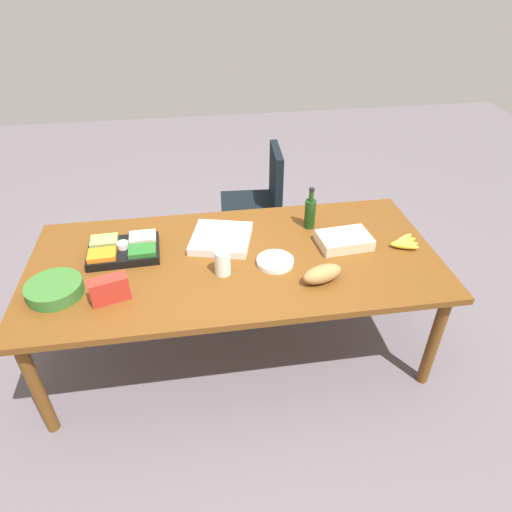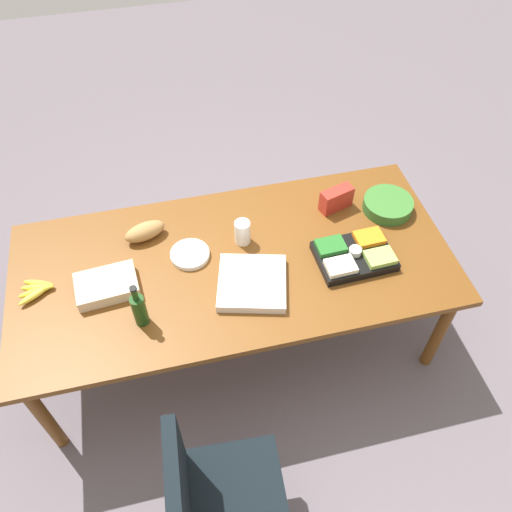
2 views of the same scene
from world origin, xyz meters
name	(u,v)px [view 2 (image 2 of 2)]	position (x,y,z in m)	size (l,w,h in m)	color
ground_plane	(237,333)	(0.00, 0.00, 0.00)	(10.00, 10.00, 0.00)	#645A62
conference_table	(234,268)	(0.00, 0.00, 0.69)	(2.45, 1.14, 0.75)	brown
office_chair	(222,503)	(0.30, 1.13, 0.38)	(0.56, 0.56, 0.96)	gray
salad_bowl	(388,205)	(-1.00, -0.19, 0.79)	(0.30, 0.30, 0.07)	#366E2B
bread_loaf	(145,231)	(0.46, -0.30, 0.80)	(0.24, 0.11, 0.10)	#A67742
mayo_jar	(242,232)	(-0.08, -0.14, 0.83)	(0.09, 0.09, 0.15)	white
wine_bottle	(139,309)	(0.53, 0.28, 0.86)	(0.09, 0.09, 0.28)	#173B12
veggie_tray	(354,255)	(-0.66, 0.14, 0.79)	(0.43, 0.32, 0.09)	black
paper_plate_stack	(190,254)	(0.23, -0.10, 0.77)	(0.22, 0.22, 0.03)	white
sheet_cake	(107,285)	(0.69, 0.03, 0.79)	(0.32, 0.22, 0.07)	beige
pizza_box	(252,283)	(-0.06, 0.19, 0.78)	(0.36, 0.36, 0.05)	silver
banana_bunch	(36,290)	(1.06, -0.03, 0.78)	(0.19, 0.18, 0.04)	yellow
chip_bag_red	(336,199)	(-0.69, -0.28, 0.82)	(0.20, 0.08, 0.14)	#B62C22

